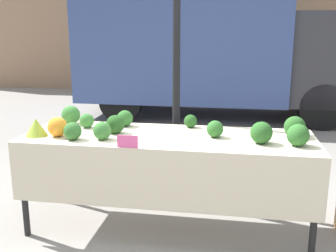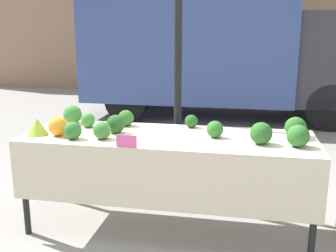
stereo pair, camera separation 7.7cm
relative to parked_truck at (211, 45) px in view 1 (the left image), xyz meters
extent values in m
plane|color=gray|center=(-0.04, -4.68, -1.38)|extent=(40.00, 40.00, 0.00)
cube|color=#9E7A5B|center=(-0.04, 3.33, 0.92)|extent=(16.00, 0.60, 4.59)
cylinder|color=black|center=(-0.06, -4.10, 0.00)|extent=(0.07, 0.07, 2.76)
cube|color=#384C84|center=(-0.53, 0.00, 0.09)|extent=(3.80, 2.10, 2.22)
cube|color=#333338|center=(2.09, 0.00, -0.23)|extent=(1.43, 1.94, 1.60)
cylinder|color=black|center=(1.95, -0.86, -0.99)|extent=(0.79, 0.22, 0.79)
cylinder|color=black|center=(1.95, 0.86, -0.99)|extent=(0.79, 0.22, 0.79)
cylinder|color=black|center=(-1.57, -0.86, -0.99)|extent=(0.79, 0.22, 0.79)
cylinder|color=black|center=(-1.57, 0.86, -0.99)|extent=(0.79, 0.22, 0.79)
cube|color=beige|center=(-0.04, -4.68, -0.59)|extent=(2.34, 0.80, 0.03)
cube|color=beige|center=(-0.04, -5.07, -0.83)|extent=(2.34, 0.01, 0.44)
cylinder|color=black|center=(-1.16, -5.01, -0.99)|extent=(0.05, 0.05, 0.78)
cylinder|color=black|center=(1.07, -5.01, -0.99)|extent=(0.05, 0.05, 0.78)
cylinder|color=black|center=(-1.16, -4.34, -0.99)|extent=(0.05, 0.05, 0.78)
cylinder|color=black|center=(1.07, -4.34, -0.99)|extent=(0.05, 0.05, 0.78)
sphere|color=orange|center=(-0.91, -4.85, -0.50)|extent=(0.16, 0.16, 0.16)
cone|color=#93B238|center=(-1.09, -4.86, -0.50)|extent=(0.18, 0.18, 0.14)
sphere|color=#387533|center=(-0.99, -4.41, -0.49)|extent=(0.17, 0.17, 0.17)
sphere|color=#2D6628|center=(0.95, -4.81, -0.49)|extent=(0.16, 0.16, 0.16)
sphere|color=#2D6628|center=(-0.48, -4.42, -0.50)|extent=(0.14, 0.14, 0.14)
sphere|color=#387533|center=(-0.79, -4.53, -0.51)|extent=(0.13, 0.13, 0.13)
sphere|color=#23511E|center=(-0.49, -4.68, -0.50)|extent=(0.15, 0.15, 0.15)
sphere|color=#285B23|center=(0.68, -4.78, -0.49)|extent=(0.17, 0.17, 0.17)
sphere|color=#387533|center=(-0.53, -4.88, -0.50)|extent=(0.14, 0.14, 0.14)
sphere|color=#23511E|center=(0.10, -4.37, -0.52)|extent=(0.11, 0.11, 0.11)
sphere|color=#2D6628|center=(0.33, -4.66, -0.51)|extent=(0.14, 0.14, 0.14)
sphere|color=#285B23|center=(0.96, -4.55, -0.49)|extent=(0.17, 0.17, 0.17)
sphere|color=#336B2D|center=(-0.75, -4.92, -0.50)|extent=(0.14, 0.14, 0.14)
cube|color=#F45B9E|center=(-0.28, -5.06, -0.53)|extent=(0.15, 0.01, 0.09)
camera|label=1|loc=(0.47, -7.71, 0.25)|focal=42.00mm
camera|label=2|loc=(0.55, -7.69, 0.25)|focal=42.00mm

